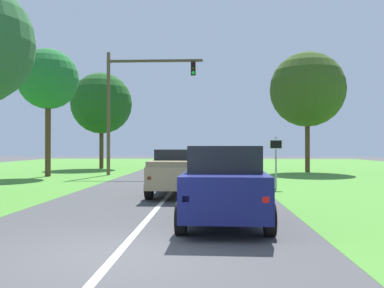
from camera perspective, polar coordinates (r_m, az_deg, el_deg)
ground_plane at (r=18.70m, az=-2.57°, el=-6.32°), size 120.00×120.00×0.00m
lane_centre_stripe at (r=7.95m, az=-10.02°, el=-14.48°), size 0.16×40.53×0.01m
red_suv_near at (r=10.36m, az=4.58°, el=-5.45°), size 2.25×4.46×1.96m
pickup_truck_lead at (r=16.30m, az=-1.63°, el=-3.87°), size 2.41×5.03×1.83m
traffic_light at (r=28.00m, az=-8.56°, el=6.74°), size 6.55×0.40×8.35m
keep_moving_sign at (r=19.07m, az=11.73°, el=-1.58°), size 0.60×0.09×2.39m
oak_tree_right at (r=32.44m, az=15.92°, el=7.37°), size 5.70×5.70×9.16m
extra_tree_1 at (r=36.72m, az=-12.61°, el=5.59°), size 5.34×5.34×8.42m
extra_tree_2 at (r=28.18m, az=-19.59°, el=8.54°), size 3.90×3.90×8.28m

